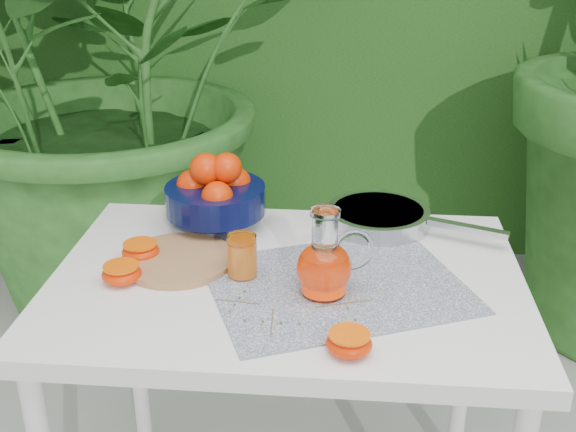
# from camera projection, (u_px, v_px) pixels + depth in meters

# --- Properties ---
(potted_plant_left) EXTENTS (2.64, 2.64, 1.87)m
(potted_plant_left) POSITION_uv_depth(u_px,v_px,m) (113.00, 63.00, 2.59)
(potted_plant_left) COLOR #27521C
(potted_plant_left) RESTS_ON ground
(white_table) EXTENTS (1.00, 0.70, 0.75)m
(white_table) POSITION_uv_depth(u_px,v_px,m) (287.00, 309.00, 1.56)
(white_table) COLOR white
(white_table) RESTS_ON ground
(placemat) EXTENTS (0.62, 0.56, 0.00)m
(placemat) POSITION_uv_depth(u_px,v_px,m) (337.00, 285.00, 1.49)
(placemat) COLOR #0C1D47
(placemat) RESTS_ON white_table
(cutting_board) EXTENTS (0.32, 0.32, 0.02)m
(cutting_board) POSITION_uv_depth(u_px,v_px,m) (178.00, 260.00, 1.58)
(cutting_board) COLOR #B07E4F
(cutting_board) RESTS_ON white_table
(fruit_bowl) EXTENTS (0.30, 0.30, 0.19)m
(fruit_bowl) POSITION_uv_depth(u_px,v_px,m) (215.00, 193.00, 1.73)
(fruit_bowl) COLOR black
(fruit_bowl) RESTS_ON white_table
(juice_pitcher) EXTENTS (0.17, 0.14, 0.18)m
(juice_pitcher) POSITION_uv_depth(u_px,v_px,m) (325.00, 265.00, 1.43)
(juice_pitcher) COLOR white
(juice_pitcher) RESTS_ON white_table
(juice_tumbler) EXTENTS (0.06, 0.06, 0.09)m
(juice_tumbler) POSITION_uv_depth(u_px,v_px,m) (242.00, 257.00, 1.51)
(juice_tumbler) COLOR white
(juice_tumbler) RESTS_ON white_table
(saute_pan) EXTENTS (0.45, 0.32, 0.05)m
(saute_pan) POSITION_uv_depth(u_px,v_px,m) (380.00, 217.00, 1.75)
(saute_pan) COLOR #B4B4B8
(saute_pan) RESTS_ON white_table
(orange_halves) EXTENTS (0.58, 0.42, 0.04)m
(orange_halves) POSITION_uv_depth(u_px,v_px,m) (195.00, 285.00, 1.45)
(orange_halves) COLOR red
(orange_halves) RESTS_ON white_table
(thyme_sprigs) EXTENTS (0.31, 0.19, 0.01)m
(thyme_sprigs) POSITION_uv_depth(u_px,v_px,m) (287.00, 308.00, 1.40)
(thyme_sprigs) COLOR brown
(thyme_sprigs) RESTS_ON white_table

